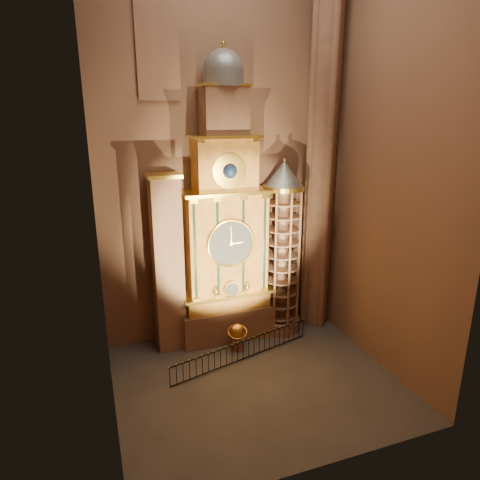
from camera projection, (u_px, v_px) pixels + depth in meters
name	position (u px, v px, depth m)	size (l,w,h in m)	color
floor	(256.00, 381.00, 22.03)	(14.00, 14.00, 0.00)	#383330
wall_back	(219.00, 155.00, 24.29)	(22.00, 22.00, 0.00)	#876049
wall_left	(92.00, 174.00, 16.61)	(22.00, 22.00, 0.00)	#876049
wall_right	(390.00, 161.00, 21.15)	(22.00, 22.00, 0.00)	#876049
astronomical_clock	(225.00, 232.00, 24.59)	(5.60, 2.41, 16.70)	#8C634C
portrait_tower	(168.00, 264.00, 23.94)	(1.80, 1.60, 10.20)	#8C634C
stair_turret	(282.00, 250.00, 25.89)	(2.50, 2.50, 10.80)	#8C634C
gothic_pier	(322.00, 153.00, 25.37)	(2.04, 2.04, 22.00)	#8C634C
stained_glass_window	(157.00, 46.00, 21.60)	(2.20, 0.14, 5.20)	navy
celestial_globe	(237.00, 334.00, 24.70)	(1.32, 1.27, 1.63)	#8C634C
iron_railing	(243.00, 350.00, 23.72)	(8.67, 2.38, 1.14)	black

